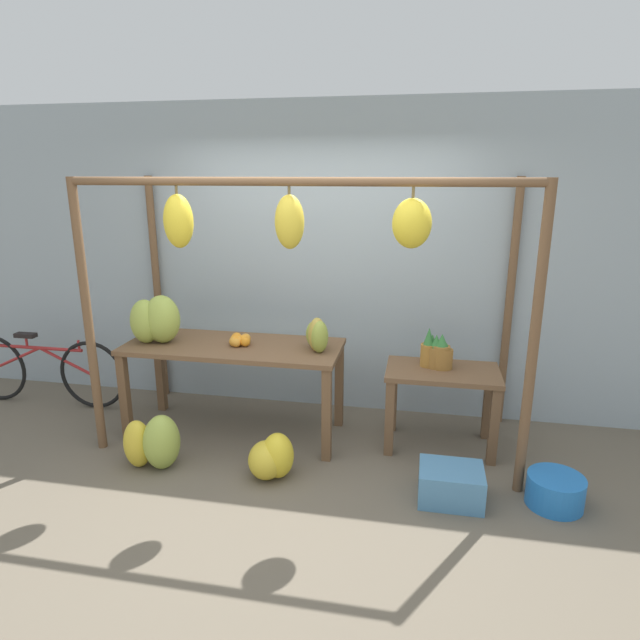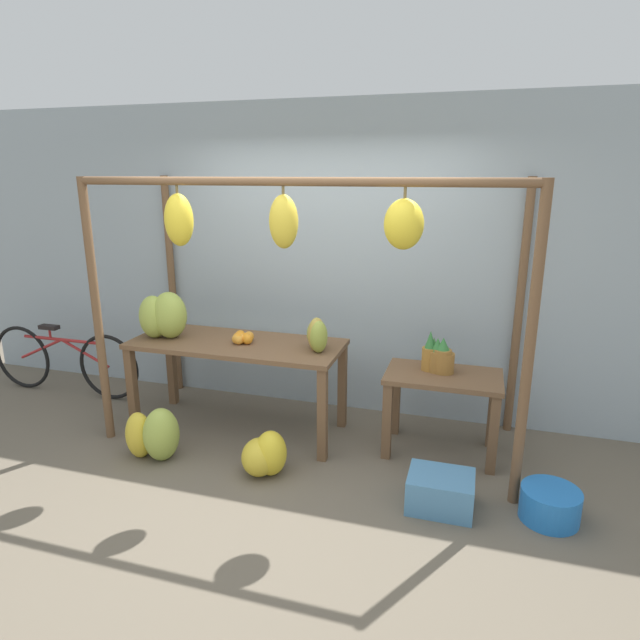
{
  "view_description": "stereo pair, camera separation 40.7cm",
  "coord_description": "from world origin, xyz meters",
  "px_view_note": "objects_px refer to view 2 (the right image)",
  "views": [
    {
      "loc": [
        0.89,
        -3.21,
        2.19
      ],
      "look_at": [
        0.11,
        0.81,
        1.05
      ],
      "focal_mm": 30.0,
      "sensor_mm": 36.0,
      "label": 1
    },
    {
      "loc": [
        1.28,
        -3.11,
        2.19
      ],
      "look_at": [
        0.11,
        0.81,
        1.05
      ],
      "focal_mm": 30.0,
      "sensor_mm": 36.0,
      "label": 2
    }
  ],
  "objects_px": {
    "pineapple_cluster": "(438,357)",
    "fruit_crate_white": "(440,491)",
    "banana_pile_on_table": "(163,316)",
    "blue_bucket": "(550,504)",
    "orange_pile": "(242,338)",
    "banana_pile_ground_right": "(265,455)",
    "parked_bicycle": "(64,360)",
    "banana_pile_ground_left": "(154,435)",
    "papaya_pile": "(317,335)"
  },
  "relations": [
    {
      "from": "pineapple_cluster",
      "to": "fruit_crate_white",
      "type": "xyz_separation_m",
      "value": [
        0.12,
        -0.81,
        -0.67
      ]
    },
    {
      "from": "banana_pile_on_table",
      "to": "blue_bucket",
      "type": "relative_size",
      "value": 1.23
    },
    {
      "from": "banana_pile_on_table",
      "to": "orange_pile",
      "type": "distance_m",
      "value": 0.72
    },
    {
      "from": "banana_pile_ground_right",
      "to": "blue_bucket",
      "type": "distance_m",
      "value": 1.98
    },
    {
      "from": "banana_pile_on_table",
      "to": "banana_pile_ground_right",
      "type": "relative_size",
      "value": 1.16
    },
    {
      "from": "pineapple_cluster",
      "to": "banana_pile_ground_right",
      "type": "bearing_deg",
      "value": -146.73
    },
    {
      "from": "fruit_crate_white",
      "to": "parked_bicycle",
      "type": "relative_size",
      "value": 0.25
    },
    {
      "from": "fruit_crate_white",
      "to": "banana_pile_ground_left",
      "type": "bearing_deg",
      "value": 179.83
    },
    {
      "from": "parked_bicycle",
      "to": "papaya_pile",
      "type": "bearing_deg",
      "value": -4.87
    },
    {
      "from": "orange_pile",
      "to": "fruit_crate_white",
      "type": "xyz_separation_m",
      "value": [
        1.73,
        -0.66,
        -0.73
      ]
    },
    {
      "from": "blue_bucket",
      "to": "papaya_pile",
      "type": "height_order",
      "value": "papaya_pile"
    },
    {
      "from": "pineapple_cluster",
      "to": "blue_bucket",
      "type": "height_order",
      "value": "pineapple_cluster"
    },
    {
      "from": "orange_pile",
      "to": "fruit_crate_white",
      "type": "bearing_deg",
      "value": -20.94
    },
    {
      "from": "banana_pile_ground_left",
      "to": "parked_bicycle",
      "type": "distance_m",
      "value": 1.84
    },
    {
      "from": "pineapple_cluster",
      "to": "papaya_pile",
      "type": "xyz_separation_m",
      "value": [
        -0.94,
        -0.16,
        0.14
      ]
    },
    {
      "from": "fruit_crate_white",
      "to": "blue_bucket",
      "type": "height_order",
      "value": "fruit_crate_white"
    },
    {
      "from": "pineapple_cluster",
      "to": "banana_pile_ground_left",
      "type": "distance_m",
      "value": 2.31
    },
    {
      "from": "banana_pile_ground_right",
      "to": "papaya_pile",
      "type": "relative_size",
      "value": 1.36
    },
    {
      "from": "orange_pile",
      "to": "blue_bucket",
      "type": "xyz_separation_m",
      "value": [
        2.42,
        -0.59,
        -0.74
      ]
    },
    {
      "from": "orange_pile",
      "to": "papaya_pile",
      "type": "distance_m",
      "value": 0.67
    },
    {
      "from": "banana_pile_ground_left",
      "to": "papaya_pile",
      "type": "xyz_separation_m",
      "value": [
        1.14,
        0.65,
        0.73
      ]
    },
    {
      "from": "banana_pile_on_table",
      "to": "orange_pile",
      "type": "relative_size",
      "value": 2.49
    },
    {
      "from": "banana_pile_on_table",
      "to": "orange_pile",
      "type": "xyz_separation_m",
      "value": [
        0.7,
        0.06,
        -0.15
      ]
    },
    {
      "from": "orange_pile",
      "to": "fruit_crate_white",
      "type": "relative_size",
      "value": 0.43
    },
    {
      "from": "banana_pile_on_table",
      "to": "fruit_crate_white",
      "type": "xyz_separation_m",
      "value": [
        2.43,
        -0.6,
        -0.88
      ]
    },
    {
      "from": "banana_pile_on_table",
      "to": "banana_pile_ground_right",
      "type": "distance_m",
      "value": 1.53
    },
    {
      "from": "blue_bucket",
      "to": "papaya_pile",
      "type": "relative_size",
      "value": 1.28
    },
    {
      "from": "orange_pile",
      "to": "fruit_crate_white",
      "type": "height_order",
      "value": "orange_pile"
    },
    {
      "from": "banana_pile_on_table",
      "to": "banana_pile_ground_left",
      "type": "xyz_separation_m",
      "value": [
        0.23,
        -0.6,
        -0.79
      ]
    },
    {
      "from": "banana_pile_ground_right",
      "to": "fruit_crate_white",
      "type": "height_order",
      "value": "banana_pile_ground_right"
    },
    {
      "from": "banana_pile_ground_left",
      "to": "parked_bicycle",
      "type": "xyz_separation_m",
      "value": [
        -1.61,
        0.88,
        0.15
      ]
    },
    {
      "from": "orange_pile",
      "to": "parked_bicycle",
      "type": "xyz_separation_m",
      "value": [
        -2.08,
        0.23,
        -0.49
      ]
    },
    {
      "from": "banana_pile_ground_right",
      "to": "fruit_crate_white",
      "type": "bearing_deg",
      "value": -2.1
    },
    {
      "from": "banana_pile_on_table",
      "to": "blue_bucket",
      "type": "xyz_separation_m",
      "value": [
        3.13,
        -0.53,
        -0.89
      ]
    },
    {
      "from": "banana_pile_ground_left",
      "to": "banana_pile_ground_right",
      "type": "distance_m",
      "value": 0.92
    },
    {
      "from": "banana_pile_ground_left",
      "to": "banana_pile_ground_right",
      "type": "xyz_separation_m",
      "value": [
        0.92,
        0.04,
        -0.05
      ]
    },
    {
      "from": "banana_pile_ground_left",
      "to": "fruit_crate_white",
      "type": "distance_m",
      "value": 2.21
    },
    {
      "from": "orange_pile",
      "to": "banana_pile_ground_right",
      "type": "height_order",
      "value": "orange_pile"
    },
    {
      "from": "blue_bucket",
      "to": "orange_pile",
      "type": "bearing_deg",
      "value": 166.36
    },
    {
      "from": "pineapple_cluster",
      "to": "banana_pile_ground_left",
      "type": "relative_size",
      "value": 0.64
    },
    {
      "from": "orange_pile",
      "to": "papaya_pile",
      "type": "relative_size",
      "value": 0.63
    },
    {
      "from": "fruit_crate_white",
      "to": "blue_bucket",
      "type": "distance_m",
      "value": 0.7
    },
    {
      "from": "orange_pile",
      "to": "banana_pile_ground_right",
      "type": "xyz_separation_m",
      "value": [
        0.44,
        -0.61,
        -0.69
      ]
    },
    {
      "from": "orange_pile",
      "to": "pineapple_cluster",
      "type": "height_order",
      "value": "pineapple_cluster"
    },
    {
      "from": "pineapple_cluster",
      "to": "blue_bucket",
      "type": "bearing_deg",
      "value": -42.2
    },
    {
      "from": "banana_pile_ground_right",
      "to": "parked_bicycle",
      "type": "distance_m",
      "value": 2.67
    },
    {
      "from": "parked_bicycle",
      "to": "papaya_pile",
      "type": "relative_size",
      "value": 5.81
    },
    {
      "from": "fruit_crate_white",
      "to": "blue_bucket",
      "type": "xyz_separation_m",
      "value": [
        0.69,
        0.07,
        -0.01
      ]
    },
    {
      "from": "parked_bicycle",
      "to": "blue_bucket",
      "type": "bearing_deg",
      "value": -10.23
    },
    {
      "from": "pineapple_cluster",
      "to": "parked_bicycle",
      "type": "height_order",
      "value": "pineapple_cluster"
    }
  ]
}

